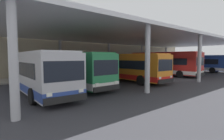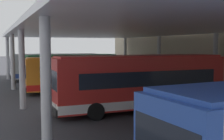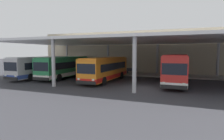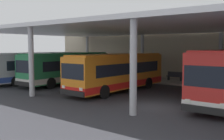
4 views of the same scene
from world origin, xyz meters
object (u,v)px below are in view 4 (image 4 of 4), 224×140
(bus_middle_bay, at_px, (118,72))
(banner_sign, at_px, (153,63))
(bus_nearest_bay, at_px, (37,67))
(trash_bin, at_px, (150,74))
(bus_second_bay, at_px, (67,68))
(bench_waiting, at_px, (175,76))

(bus_middle_bay, height_order, banner_sign, banner_sign)
(bus_nearest_bay, xyz_separation_m, trash_bin, (8.59, 9.17, -0.98))
(banner_sign, bearing_deg, bus_second_bay, -131.34)
(trash_bin, xyz_separation_m, banner_sign, (0.93, -1.08, 1.30))
(bench_waiting, xyz_separation_m, trash_bin, (-3.13, 0.20, 0.01))
(bus_nearest_bay, height_order, banner_sign, banner_sign)
(bench_waiting, xyz_separation_m, banner_sign, (-2.20, -0.88, 1.32))
(trash_bin, bearing_deg, bus_nearest_bay, -133.13)
(bench_waiting, relative_size, trash_bin, 1.84)
(bus_second_bay, bearing_deg, bench_waiting, 43.25)
(bus_middle_bay, relative_size, banner_sign, 3.31)
(bus_second_bay, xyz_separation_m, bus_middle_bay, (6.97, -0.59, 0.00))
(bus_middle_bay, bearing_deg, banner_sign, 96.61)
(bus_second_bay, distance_m, trash_bin, 9.57)
(bus_nearest_bay, bearing_deg, trash_bin, 46.87)
(bus_middle_bay, bearing_deg, bench_waiting, 80.99)
(bus_nearest_bay, xyz_separation_m, bus_second_bay, (3.42, 1.16, 0.00))
(bus_second_bay, relative_size, trash_bin, 10.81)
(bus_nearest_bay, relative_size, bench_waiting, 5.90)
(bus_second_bay, bearing_deg, bus_middle_bay, -4.83)
(bus_middle_bay, height_order, trash_bin, bus_middle_bay)
(bus_nearest_bay, height_order, bus_middle_bay, same)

